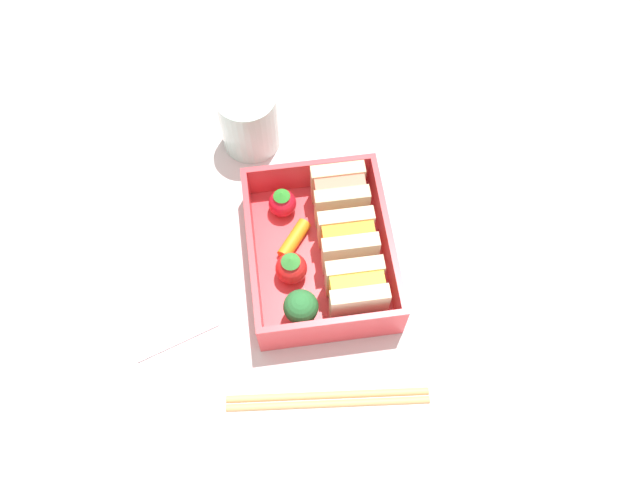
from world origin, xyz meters
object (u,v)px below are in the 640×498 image
object	(u,v)px
strawberry_far_left	(282,203)
strawberry_left	(291,268)
folded_napkin	(153,281)
sandwich_left	(340,195)
chopstick_pair	(328,399)
sandwich_center	(356,290)
drinking_glass	(249,120)
carrot_stick_far_left	(294,239)
broccoli_floret	(301,307)
sandwich_center_left	(348,241)

from	to	relation	value
strawberry_far_left	strawberry_left	size ratio (longest dim) A/B	0.93
strawberry_left	folded_napkin	world-z (taller)	strawberry_left
sandwich_left	chopstick_pair	xyz separation A→B (cm)	(19.63, -3.96, -3.45)
sandwich_left	sandwich_center	world-z (taller)	same
strawberry_far_left	sandwich_center	bearing A→B (deg)	27.87
strawberry_left	folded_napkin	distance (cm)	14.43
strawberry_far_left	sandwich_left	bearing A→B (deg)	85.33
chopstick_pair	drinking_glass	bearing A→B (deg)	-171.78
strawberry_far_left	strawberry_left	world-z (taller)	strawberry_left
carrot_stick_far_left	chopstick_pair	bearing A→B (deg)	4.18
sandwich_center	folded_napkin	xyz separation A→B (cm)	(-5.21, -19.90, -3.60)
sandwich_left	chopstick_pair	bearing A→B (deg)	-11.39
strawberry_far_left	drinking_glass	xyz separation A→B (cm)	(-10.25, -2.47, 1.01)
sandwich_left	strawberry_left	bearing A→B (deg)	-39.48
strawberry_left	sandwich_left	bearing A→B (deg)	140.52
sandwich_left	drinking_glass	size ratio (longest dim) A/B	0.72
sandwich_center	broccoli_floret	bearing A→B (deg)	-79.62
sandwich_left	carrot_stick_far_left	size ratio (longest dim) A/B	1.26
strawberry_left	strawberry_far_left	bearing A→B (deg)	-179.58
sandwich_center	folded_napkin	distance (cm)	20.88
carrot_stick_far_left	drinking_glass	distance (cm)	14.66
drinking_glass	strawberry_far_left	bearing A→B (deg)	13.56
sandwich_center	drinking_glass	world-z (taller)	drinking_glass
chopstick_pair	sandwich_center	bearing A→B (deg)	156.29
sandwich_center_left	strawberry_far_left	bearing A→B (deg)	-134.61
folded_napkin	sandwich_center_left	bearing A→B (deg)	90.29
drinking_glass	strawberry_left	bearing A→B (deg)	8.08
drinking_glass	folded_napkin	size ratio (longest dim) A/B	0.51
sandwich_left	carrot_stick_far_left	world-z (taller)	sandwich_left
carrot_stick_far_left	drinking_glass	size ratio (longest dim) A/B	0.58
sandwich_left	sandwich_center	xyz separation A→B (cm)	(10.62, 0.00, 0.00)
chopstick_pair	folded_napkin	world-z (taller)	chopstick_pair
drinking_glass	folded_napkin	bearing A→B (deg)	-35.59
sandwich_left	sandwich_center_left	distance (cm)	5.31
sandwich_left	folded_napkin	size ratio (longest dim) A/B	0.37
carrot_stick_far_left	drinking_glass	bearing A→B (deg)	-167.26
sandwich_center_left	carrot_stick_far_left	distance (cm)	5.79
sandwich_left	strawberry_far_left	size ratio (longest dim) A/B	1.57
sandwich_left	strawberry_far_left	xyz separation A→B (cm)	(-0.48, -5.87, -1.04)
sandwich_left	strawberry_left	size ratio (longest dim) A/B	1.46
strawberry_left	drinking_glass	xyz separation A→B (cm)	(-17.79, -2.53, 0.89)
carrot_stick_far_left	sandwich_center_left	bearing A→B (deg)	70.10
drinking_glass	sandwich_center_left	bearing A→B (deg)	27.48
broccoli_floret	carrot_stick_far_left	bearing A→B (deg)	178.15
carrot_stick_far_left	broccoli_floret	distance (cm)	8.38
sandwich_center_left	chopstick_pair	distance (cm)	15.25
broccoli_floret	folded_napkin	size ratio (longest dim) A/B	0.29
sandwich_center	drinking_glass	size ratio (longest dim) A/B	0.72
carrot_stick_far_left	folded_napkin	bearing A→B (deg)	-82.43
carrot_stick_far_left	drinking_glass	xyz separation A→B (cm)	(-14.18, -3.20, 1.87)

